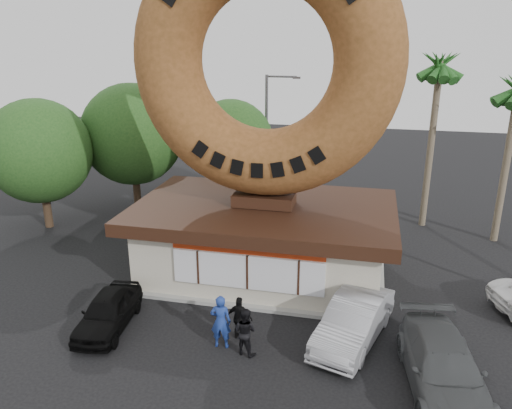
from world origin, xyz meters
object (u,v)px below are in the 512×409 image
at_px(car_silver, 353,321).
at_px(street_lamp, 269,133).
at_px(person_right, 240,318).
at_px(person_left, 221,322).
at_px(donut_shop, 264,238).
at_px(person_center, 245,331).
at_px(car_grey, 444,368).
at_px(car_black, 108,311).
at_px(giant_donut, 265,62).

bearing_deg(car_silver, street_lamp, 129.33).
bearing_deg(person_right, person_left, 55.53).
height_order(donut_shop, person_center, donut_shop).
bearing_deg(car_grey, car_black, 168.49).
relative_size(car_black, car_silver, 0.82).
height_order(person_right, car_grey, person_right).
xyz_separation_m(person_center, car_grey, (6.27, -0.43, -0.08)).
distance_m(street_lamp, car_silver, 16.02).
bearing_deg(street_lamp, car_grey, -61.89).
bearing_deg(car_grey, person_left, 167.78).
bearing_deg(giant_donut, person_center, -84.00).
bearing_deg(giant_donut, donut_shop, -90.00).
relative_size(person_left, person_center, 1.16).
height_order(giant_donut, car_grey, giant_donut).
distance_m(donut_shop, person_center, 6.05).
xyz_separation_m(car_black, car_silver, (8.80, 1.16, 0.11)).
bearing_deg(car_black, giant_donut, 43.76).
bearing_deg(person_right, street_lamp, -78.61).
bearing_deg(car_grey, donut_shop, 129.95).
bearing_deg(car_grey, person_center, 168.74).
relative_size(person_right, car_silver, 0.34).
relative_size(street_lamp, car_black, 2.06).
distance_m(street_lamp, person_left, 16.24).
distance_m(person_left, person_right, 0.83).
relative_size(person_left, person_right, 1.22).
xyz_separation_m(giant_donut, person_center, (0.63, -5.96, -8.40)).
height_order(person_left, car_silver, person_left).
bearing_deg(person_center, car_silver, -137.97).
height_order(person_left, person_center, person_left).
bearing_deg(car_silver, car_grey, -19.32).
distance_m(giant_donut, car_black, 11.23).
bearing_deg(person_left, person_right, -133.21).
bearing_deg(street_lamp, car_silver, -67.36).
distance_m(donut_shop, car_silver, 6.11).
height_order(person_center, person_right, person_center).
relative_size(giant_donut, person_right, 6.77).
distance_m(car_black, car_grey, 11.59).
height_order(car_black, car_grey, car_grey).
height_order(giant_donut, person_center, giant_donut).
distance_m(donut_shop, person_right, 5.21).
bearing_deg(person_right, car_grey, 172.93).
xyz_separation_m(street_lamp, car_black, (-2.80, -15.54, -3.82)).
bearing_deg(donut_shop, street_lamp, 100.50).
xyz_separation_m(giant_donut, person_left, (-0.27, -5.77, -8.26)).
bearing_deg(car_silver, giant_donut, 150.06).
relative_size(giant_donut, car_silver, 2.32).
bearing_deg(car_silver, car_black, -155.84).
relative_size(giant_donut, street_lamp, 1.36).
bearing_deg(person_right, giant_donut, -83.92).
bearing_deg(donut_shop, person_right, -87.48).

